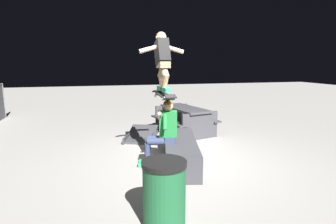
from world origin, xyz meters
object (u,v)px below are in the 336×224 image
(skateboard, at_px, (163,95))
(trash_bin, at_px, (164,193))
(person_sitting_on_ledge, at_px, (163,130))
(picnic_table_back, at_px, (185,116))
(skater_airborne, at_px, (162,59))
(ledge_box_main, at_px, (181,151))
(kicker_ramp, at_px, (141,136))

(skateboard, distance_m, trash_bin, 2.32)
(person_sitting_on_ledge, distance_m, skateboard, 0.68)
(picnic_table_back, relative_size, trash_bin, 2.35)
(skater_airborne, xyz_separation_m, picnic_table_back, (2.17, -1.17, -1.58))
(ledge_box_main, bearing_deg, person_sitting_on_ledge, 97.88)
(skateboard, height_order, trash_bin, skateboard)
(ledge_box_main, height_order, skateboard, skateboard)
(skateboard, distance_m, picnic_table_back, 2.67)
(skater_airborne, xyz_separation_m, trash_bin, (-2.11, 0.49, -1.66))
(kicker_ramp, distance_m, trash_bin, 4.09)
(skater_airborne, distance_m, picnic_table_back, 2.93)
(person_sitting_on_ledge, height_order, skateboard, skateboard)
(skateboard, bearing_deg, person_sitting_on_ledge, 154.06)
(picnic_table_back, xyz_separation_m, trash_bin, (-4.28, 1.65, -0.08))
(skateboard, bearing_deg, trash_bin, 166.61)
(person_sitting_on_ledge, relative_size, skater_airborne, 1.17)
(trash_bin, bearing_deg, kicker_ramp, -5.00)
(skater_airborne, height_order, trash_bin, skater_airborne)
(skateboard, xyz_separation_m, picnic_table_back, (2.23, -1.16, -0.89))
(ledge_box_main, relative_size, skater_airborne, 1.87)
(person_sitting_on_ledge, relative_size, trash_bin, 1.56)
(trash_bin, bearing_deg, person_sitting_on_ledge, -12.87)
(skater_airborne, height_order, kicker_ramp, skater_airborne)
(trash_bin, bearing_deg, picnic_table_back, -21.10)
(ledge_box_main, height_order, skater_airborne, skater_airborne)
(ledge_box_main, relative_size, picnic_table_back, 1.07)
(skater_airborne, relative_size, picnic_table_back, 0.57)
(ledge_box_main, xyz_separation_m, kicker_ramp, (2.02, 0.48, -0.18))
(picnic_table_back, bearing_deg, trash_bin, 158.90)
(kicker_ramp, relative_size, trash_bin, 1.69)
(person_sitting_on_ledge, bearing_deg, skater_airborne, -14.41)
(skateboard, height_order, picnic_table_back, skateboard)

